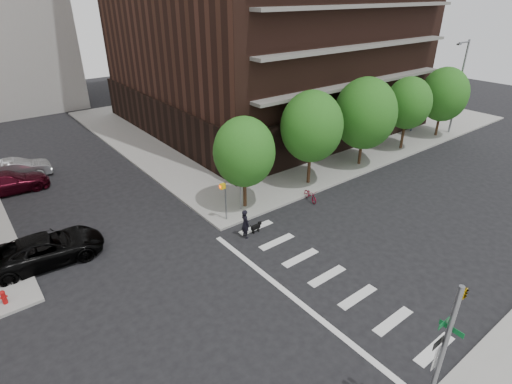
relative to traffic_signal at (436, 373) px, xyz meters
name	(u,v)px	position (x,y,z in m)	size (l,w,h in m)	color
ground	(284,301)	(0.47, 7.49, -2.70)	(120.00, 120.00, 0.00)	black
sidewalk_ne	(282,116)	(20.97, 30.99, -2.62)	(39.00, 33.00, 0.15)	gray
crosswalk	(316,282)	(2.68, 7.49, -2.69)	(3.85, 13.00, 0.01)	silver
tree_a	(244,152)	(4.47, 15.99, 1.35)	(4.00, 4.00, 5.90)	#301E11
tree_b	(312,127)	(10.47, 15.99, 1.85)	(4.50, 4.50, 6.65)	#301E11
tree_c	(365,114)	(16.47, 15.99, 1.75)	(5.00, 5.00, 6.80)	#301E11
tree_d	(408,103)	(22.47, 15.99, 1.64)	(4.00, 4.00, 6.20)	#301E11
tree_e	(444,95)	(28.47, 15.99, 1.55)	(4.50, 4.50, 6.35)	#301E11
traffic_signal	(436,373)	(0.00, 0.00, 0.00)	(0.90, 0.75, 6.00)	slate
pedestrian_signal	(229,193)	(2.79, 15.42, -0.84)	(2.18, 0.67, 2.60)	slate
fire_hydrant	(3,296)	(-10.03, 15.29, -2.15)	(0.24, 0.24, 0.73)	#A50C0C
streetlamp	(459,82)	(30.29, 15.69, 2.59)	(2.14, 0.22, 9.00)	slate
parked_car_black	(47,249)	(-7.52, 17.75, -1.89)	(5.79, 2.67, 1.61)	black
parked_car_maroon	(8,183)	(-7.73, 28.44, -1.91)	(5.41, 2.20, 1.57)	#390713
parked_car_silver	(17,169)	(-6.77, 30.65, -1.90)	(4.84, 1.69, 1.60)	silver
scooter	(310,195)	(8.71, 13.99, -2.27)	(0.57, 1.64, 0.86)	maroon
dog_walker	(245,224)	(2.34, 13.08, -1.78)	(0.44, 0.67, 1.83)	black
dog	(256,227)	(3.17, 13.09, -2.31)	(0.72, 0.21, 0.61)	black
pedestrian_far	(411,122)	(27.71, 18.49, -1.65)	(0.68, 0.87, 1.80)	navy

